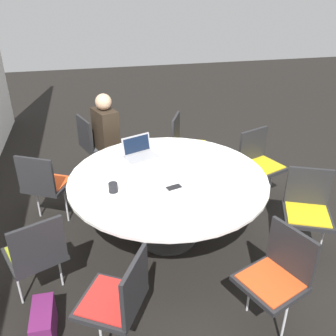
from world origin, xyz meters
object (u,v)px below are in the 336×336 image
object	(u,v)px
chair_6	(259,160)
handbag	(44,324)
chair_0	(95,141)
chair_2	(36,251)
person_0	(107,133)
coffee_cup	(113,187)
chair_5	(308,206)
chair_4	(277,273)
chair_7	(185,141)
cell_phone	(174,187)
chair_1	(44,182)
laptop	(139,151)
chair_3	(119,297)

from	to	relation	value
chair_6	handbag	xyz separation A→B (m)	(-1.56, 2.42, -0.39)
chair_0	chair_2	bearing A→B (deg)	-36.08
person_0	coffee_cup	xyz separation A→B (m)	(-1.49, 0.04, 0.07)
person_0	handbag	bearing A→B (deg)	-37.90
chair_0	chair_6	world-z (taller)	same
chair_5	chair_6	size ratio (longest dim) A/B	1.00
chair_4	chair_7	distance (m)	2.49
cell_phone	handbag	bearing A→B (deg)	123.49
chair_4	handbag	bearing A→B (deg)	60.14
chair_4	chair_1	bearing A→B (deg)	23.23
chair_1	chair_6	xyz separation A→B (m)	(0.01, -2.48, 0.00)
chair_6	person_0	bearing A→B (deg)	-45.12
chair_7	person_0	world-z (taller)	person_0
chair_6	chair_1	bearing A→B (deg)	-21.28
chair_4	chair_5	world-z (taller)	same
chair_5	chair_0	bearing A→B (deg)	-22.68
chair_5	person_0	distance (m)	2.53
chair_1	laptop	world-z (taller)	laptop
chair_3	coffee_cup	distance (m)	1.09
chair_7	person_0	distance (m)	1.03
chair_4	person_0	distance (m)	2.78
chair_2	cell_phone	size ratio (longest dim) A/B	5.67
chair_0	laptop	xyz separation A→B (m)	(-0.99, -0.47, 0.27)
cell_phone	chair_7	bearing A→B (deg)	-18.27
chair_1	chair_7	world-z (taller)	same
chair_4	chair_6	distance (m)	1.91
chair_4	laptop	world-z (taller)	laptop
cell_phone	handbag	size ratio (longest dim) A/B	0.43
chair_0	chair_7	bearing A→B (deg)	56.27
cell_phone	chair_2	bearing A→B (deg)	107.72
chair_4	chair_7	bearing A→B (deg)	-20.58
chair_3	laptop	bearing A→B (deg)	16.44
chair_2	coffee_cup	size ratio (longest dim) A/B	9.82
chair_0	person_0	bearing A→B (deg)	19.10
chair_3	person_0	world-z (taller)	person_0
laptop	chair_6	bearing A→B (deg)	-20.08
chair_1	person_0	bearing A→B (deg)	73.19
chair_5	chair_6	bearing A→B (deg)	-65.04
chair_6	chair_7	xyz separation A→B (m)	(0.70, 0.74, 0.00)
cell_phone	person_0	bearing A→B (deg)	18.77
chair_2	chair_4	xyz separation A→B (m)	(-0.63, -1.80, 0.00)
chair_0	laptop	distance (m)	1.13
chair_1	person_0	distance (m)	1.08
chair_0	chair_2	world-z (taller)	same
chair_3	cell_phone	distance (m)	1.20
chair_5	cell_phone	xyz separation A→B (m)	(0.25, 1.27, 0.22)
person_0	chair_5	bearing A→B (deg)	23.40
chair_0	handbag	bearing A→B (deg)	-33.14
chair_5	chair_7	bearing A→B (deg)	-42.99
chair_4	laptop	distance (m)	1.94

